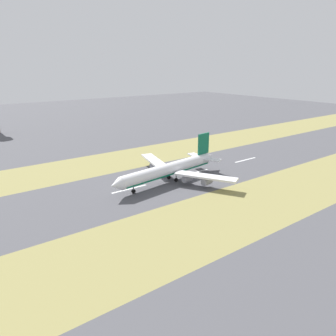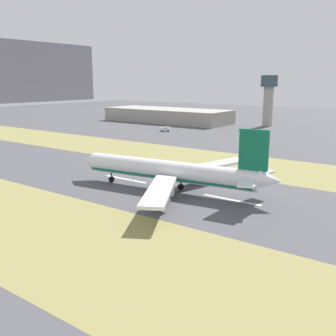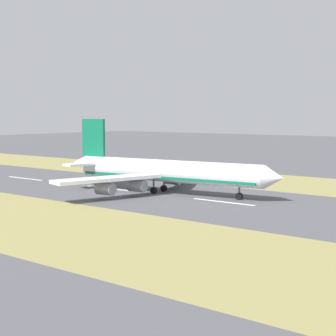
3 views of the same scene
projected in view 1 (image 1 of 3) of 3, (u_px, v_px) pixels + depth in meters
ground_plane at (163, 181)px, 160.66m from camera, size 800.00×800.00×0.00m
grass_median_west at (231, 212)px, 126.32m from camera, size 40.00×600.00×0.01m
grass_median_east at (118, 160)px, 195.01m from camera, size 40.00×600.00×0.01m
centreline_dash_near at (245, 160)px, 195.60m from camera, size 1.20×18.00×0.01m
centreline_dash_mid at (195, 172)px, 172.74m from camera, size 1.20×18.00×0.01m
centreline_dash_far at (129, 189)px, 149.87m from camera, size 1.20×18.00×0.01m
airplane_main_jet at (171, 169)px, 158.57m from camera, size 63.62×67.16×20.20m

